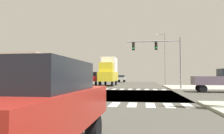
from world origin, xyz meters
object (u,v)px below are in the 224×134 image
Objects in this scene: sedan_queued_3 at (36,103)px; suv_middle_1 at (93,77)px; street_lamp at (164,55)px; box_truck_nearside_1 at (109,71)px; sedan_outer_5 at (122,78)px; sedan_farside_1 at (60,81)px; pickup_trailing_1 at (221,79)px; bank_building at (14,71)px; traffic_signal_mast at (159,51)px.

suv_middle_1 is (-7.00, 34.85, 0.28)m from sedan_queued_3.
street_lamp reaches higher than suv_middle_1.
suv_middle_1 is (-3.00, 1.47, -1.17)m from box_truck_nearside_1.
street_lamp is at bearing 115.95° from sedan_outer_5.
sedan_farside_1 is 0.93× the size of suv_middle_1.
pickup_trailing_1 is at bearing 90.00° from sedan_farside_1.
bank_building is 1.90× the size of box_truck_nearside_1.
sedan_outer_5 is (3.28, 35.74, 0.00)m from sedan_farside_1.
bank_building reaches higher than box_truck_nearside_1.
box_truck_nearside_1 is 21.96m from sedan_outer_5.
sedan_farside_1 is 15.30m from suv_middle_1.
traffic_signal_mast reaches higher than pickup_trailing_1.
sedan_farside_1 is 16.80m from pickup_trailing_1.
pickup_trailing_1 is at bearing 134.35° from box_truck_nearside_1.
bank_building is 3.19× the size of sedan_queued_3.
street_lamp reaches higher than sedan_farside_1.
bank_building is 13.19m from suv_middle_1.
sedan_farside_1 is (-3.28, -13.83, -1.45)m from box_truck_nearside_1.
pickup_trailing_1 is (28.39, -9.66, -1.23)m from bank_building.
bank_building reaches higher than pickup_trailing_1.
street_lamp is at bearing 142.13° from sedan_farside_1.
suv_middle_1 reaches higher than sedan_queued_3.
sedan_farside_1 is (11.59, -9.66, -1.41)m from bank_building.
sedan_queued_3 is at bearing 96.83° from box_truck_nearside_1.
traffic_signal_mast is 1.51× the size of sedan_farside_1.
traffic_signal_mast is 12.55m from street_lamp.
traffic_signal_mast is 24.05m from sedan_queued_3.
sedan_outer_5 is (-9.43, 19.38, -4.27)m from street_lamp.
sedan_outer_5 is (0.00, 21.91, -1.45)m from box_truck_nearside_1.
sedan_outer_5 is (-13.52, 35.74, -0.17)m from pickup_trailing_1.
box_truck_nearside_1 is 19.38m from pickup_trailing_1.
sedan_outer_5 is at bearing -98.35° from suv_middle_1.
street_lamp is 1.80× the size of pickup_trailing_1.
bank_building is at bearing 165.81° from traffic_signal_mast.
pickup_trailing_1 is (4.09, -16.35, -4.10)m from street_lamp.
sedan_queued_3 is (4.00, -33.38, -1.45)m from box_truck_nearside_1.
traffic_signal_mast is at bearing 133.46° from suv_middle_1.
pickup_trailing_1 reaches higher than suv_middle_1.
traffic_signal_mast is 12.24m from sedan_farside_1.
sedan_queued_3 is at bearing 94.14° from sedan_outer_5.
suv_middle_1 is 20.66m from sedan_outer_5.
street_lamp is 21.15m from sedan_farside_1.
suv_middle_1 is at bearing 133.46° from traffic_signal_mast.
sedan_farside_1 is 1.00× the size of sedan_outer_5.
box_truck_nearside_1 is at bearing -165.02° from street_lamp.
bank_building reaches higher than sedan_farside_1.
suv_middle_1 is at bearing 25.39° from bank_building.
street_lamp is at bearing -165.02° from box_truck_nearside_1.
traffic_signal_mast is at bearing 80.91° from sedan_queued_3.
suv_middle_1 reaches higher than sedan_farside_1.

